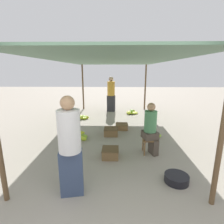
{
  "coord_description": "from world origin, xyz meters",
  "views": [
    {
      "loc": [
        0.13,
        -2.09,
        2.05
      ],
      "look_at": [
        0.0,
        3.05,
        0.82
      ],
      "focal_mm": 28.0,
      "sensor_mm": 36.0,
      "label": 1
    }
  ],
  "objects_px": {
    "crate_near": "(110,153)",
    "crate_far": "(122,126)",
    "vendor_foreground": "(70,146)",
    "banana_pile_left_0": "(79,136)",
    "basin_black": "(176,178)",
    "crate_mid": "(111,132)",
    "banana_pile_right_0": "(152,134)",
    "shopper_walking_mid": "(111,94)",
    "banana_pile_right_1": "(131,112)",
    "banana_pile_left_1": "(83,117)",
    "vendor_seated": "(151,128)",
    "stool": "(149,141)"
  },
  "relations": [
    {
      "from": "banana_pile_left_0",
      "to": "crate_mid",
      "type": "distance_m",
      "value": 1.03
    },
    {
      "from": "vendor_foreground",
      "to": "basin_black",
      "type": "height_order",
      "value": "vendor_foreground"
    },
    {
      "from": "crate_near",
      "to": "crate_mid",
      "type": "distance_m",
      "value": 1.5
    },
    {
      "from": "vendor_foreground",
      "to": "banana_pile_left_0",
      "type": "bearing_deg",
      "value": 99.44
    },
    {
      "from": "banana_pile_left_0",
      "to": "banana_pile_right_0",
      "type": "xyz_separation_m",
      "value": [
        2.29,
        0.22,
        0.0
      ]
    },
    {
      "from": "basin_black",
      "to": "crate_mid",
      "type": "height_order",
      "value": "crate_mid"
    },
    {
      "from": "crate_mid",
      "to": "vendor_foreground",
      "type": "bearing_deg",
      "value": -101.63
    },
    {
      "from": "crate_mid",
      "to": "shopper_walking_mid",
      "type": "relative_size",
      "value": 0.26
    },
    {
      "from": "basin_black",
      "to": "banana_pile_right_1",
      "type": "relative_size",
      "value": 0.81
    },
    {
      "from": "crate_near",
      "to": "crate_mid",
      "type": "height_order",
      "value": "crate_mid"
    },
    {
      "from": "vendor_foreground",
      "to": "basin_black",
      "type": "xyz_separation_m",
      "value": [
        1.88,
        0.36,
        -0.8
      ]
    },
    {
      "from": "vendor_seated",
      "to": "banana_pile_right_0",
      "type": "xyz_separation_m",
      "value": [
        0.28,
        1.19,
        -0.59
      ]
    },
    {
      "from": "banana_pile_right_1",
      "to": "shopper_walking_mid",
      "type": "relative_size",
      "value": 0.32
    },
    {
      "from": "crate_near",
      "to": "crate_far",
      "type": "bearing_deg",
      "value": 80.96
    },
    {
      "from": "vendor_seated",
      "to": "crate_mid",
      "type": "relative_size",
      "value": 2.89
    },
    {
      "from": "crate_near",
      "to": "shopper_walking_mid",
      "type": "xyz_separation_m",
      "value": [
        -0.13,
        4.89,
        0.79
      ]
    },
    {
      "from": "banana_pile_right_0",
      "to": "crate_far",
      "type": "distance_m",
      "value": 1.15
    },
    {
      "from": "banana_pile_right_0",
      "to": "shopper_walking_mid",
      "type": "bearing_deg",
      "value": 112.08
    },
    {
      "from": "crate_far",
      "to": "stool",
      "type": "bearing_deg",
      "value": -70.87
    },
    {
      "from": "shopper_walking_mid",
      "to": "vendor_seated",
      "type": "bearing_deg",
      "value": -76.43
    },
    {
      "from": "banana_pile_right_0",
      "to": "banana_pile_right_1",
      "type": "bearing_deg",
      "value": 97.72
    },
    {
      "from": "vendor_seated",
      "to": "crate_near",
      "type": "xyz_separation_m",
      "value": [
        -0.99,
        -0.25,
        -0.56
      ]
    },
    {
      "from": "banana_pile_left_1",
      "to": "crate_mid",
      "type": "relative_size",
      "value": 1.31
    },
    {
      "from": "vendor_foreground",
      "to": "shopper_walking_mid",
      "type": "xyz_separation_m",
      "value": [
        0.47,
        6.17,
        0.03
      ]
    },
    {
      "from": "banana_pile_right_1",
      "to": "shopper_walking_mid",
      "type": "xyz_separation_m",
      "value": [
        -1.0,
        0.5,
        0.84
      ]
    },
    {
      "from": "banana_pile_left_1",
      "to": "shopper_walking_mid",
      "type": "xyz_separation_m",
      "value": [
        1.19,
        1.47,
        0.84
      ]
    },
    {
      "from": "banana_pile_left_0",
      "to": "crate_near",
      "type": "bearing_deg",
      "value": -50.11
    },
    {
      "from": "banana_pile_left_1",
      "to": "crate_near",
      "type": "xyz_separation_m",
      "value": [
        1.32,
        -3.43,
        0.05
      ]
    },
    {
      "from": "basin_black",
      "to": "banana_pile_left_0",
      "type": "xyz_separation_m",
      "value": [
        -2.29,
        2.14,
        0.01
      ]
    },
    {
      "from": "basin_black",
      "to": "banana_pile_right_0",
      "type": "height_order",
      "value": "banana_pile_right_0"
    },
    {
      "from": "banana_pile_right_0",
      "to": "crate_near",
      "type": "relative_size",
      "value": 1.5
    },
    {
      "from": "stool",
      "to": "banana_pile_left_0",
      "type": "xyz_separation_m",
      "value": [
        -1.99,
        0.96,
        -0.24
      ]
    },
    {
      "from": "vendor_seated",
      "to": "banana_pile_left_0",
      "type": "relative_size",
      "value": 1.99
    },
    {
      "from": "basin_black",
      "to": "banana_pile_right_1",
      "type": "height_order",
      "value": "banana_pile_right_1"
    },
    {
      "from": "crate_far",
      "to": "shopper_walking_mid",
      "type": "bearing_deg",
      "value": 99.42
    },
    {
      "from": "banana_pile_right_0",
      "to": "crate_near",
      "type": "height_order",
      "value": "banana_pile_right_0"
    },
    {
      "from": "basin_black",
      "to": "shopper_walking_mid",
      "type": "relative_size",
      "value": 0.26
    },
    {
      "from": "banana_pile_right_1",
      "to": "crate_far",
      "type": "height_order",
      "value": "banana_pile_right_1"
    },
    {
      "from": "stool",
      "to": "banana_pile_right_1",
      "type": "distance_m",
      "value": 4.15
    },
    {
      "from": "stool",
      "to": "shopper_walking_mid",
      "type": "distance_m",
      "value": 4.81
    },
    {
      "from": "crate_mid",
      "to": "crate_far",
      "type": "height_order",
      "value": "crate_mid"
    },
    {
      "from": "crate_far",
      "to": "banana_pile_left_0",
      "type": "bearing_deg",
      "value": -146.82
    },
    {
      "from": "crate_mid",
      "to": "banana_pile_right_1",
      "type": "bearing_deg",
      "value": 72.74
    },
    {
      "from": "banana_pile_right_1",
      "to": "crate_near",
      "type": "relative_size",
      "value": 1.39
    },
    {
      "from": "vendor_seated",
      "to": "crate_near",
      "type": "bearing_deg",
      "value": -165.94
    },
    {
      "from": "vendor_foreground",
      "to": "crate_far",
      "type": "distance_m",
      "value": 3.59
    },
    {
      "from": "vendor_seated",
      "to": "banana_pile_right_0",
      "type": "relative_size",
      "value": 2.16
    },
    {
      "from": "banana_pile_right_1",
      "to": "crate_near",
      "type": "xyz_separation_m",
      "value": [
        -0.87,
        -4.4,
        0.05
      ]
    },
    {
      "from": "banana_pile_right_0",
      "to": "crate_mid",
      "type": "xyz_separation_m",
      "value": [
        -1.3,
        0.07,
        0.03
      ]
    },
    {
      "from": "crate_near",
      "to": "banana_pile_left_1",
      "type": "bearing_deg",
      "value": 111.11
    }
  ]
}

